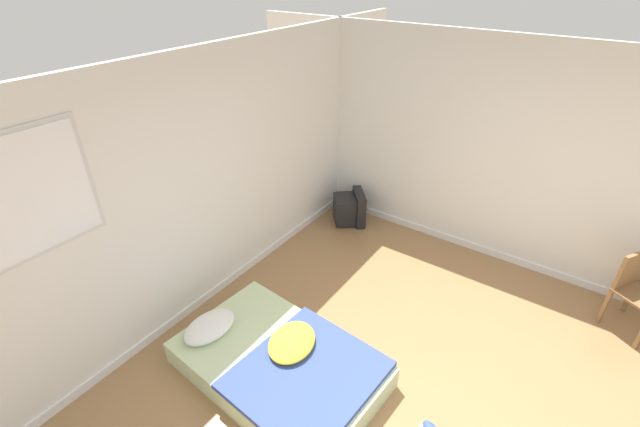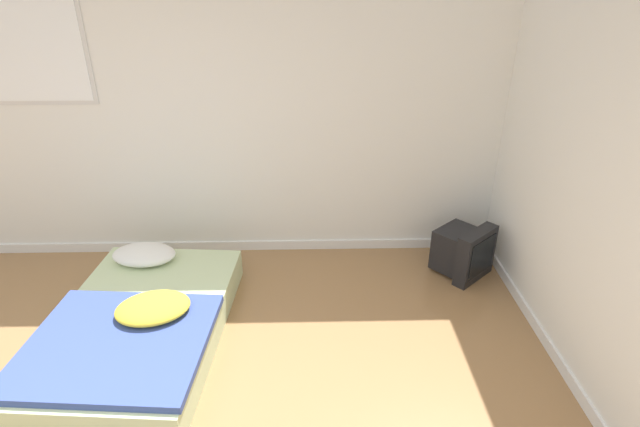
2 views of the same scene
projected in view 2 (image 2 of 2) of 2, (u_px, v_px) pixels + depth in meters
wall_back at (178, 117)px, 4.24m from camera, size 7.97×0.08×2.60m
mattress_bed at (139, 324)px, 3.57m from camera, size 1.27×1.88×0.38m
crt_tv at (463, 251)px, 4.34m from camera, size 0.57×0.57×0.46m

